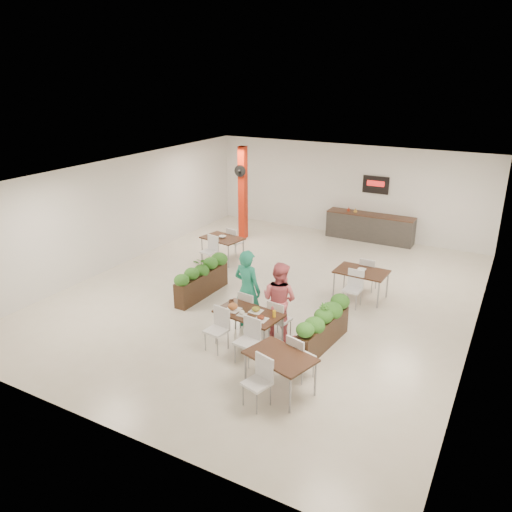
{
  "coord_description": "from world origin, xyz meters",
  "views": [
    {
      "loc": [
        5.46,
        -10.75,
        5.55
      ],
      "look_at": [
        -0.27,
        -0.25,
        1.1
      ],
      "focal_mm": 35.0,
      "sensor_mm": 36.0,
      "label": 1
    }
  ],
  "objects": [
    {
      "name": "side_table_c",
      "position": [
        2.12,
        -3.72,
        0.63
      ],
      "size": [
        1.39,
        1.67,
        0.92
      ],
      "rotation": [
        0.0,
        0.0,
        -0.28
      ],
      "color": "#301E10",
      "rests_on": "ground"
    },
    {
      "name": "side_table_a",
      "position": [
        -2.41,
        1.51,
        0.63
      ],
      "size": [
        1.35,
        1.67,
        0.92
      ],
      "rotation": [
        0.0,
        0.0,
        -0.18
      ],
      "color": "#301E10",
      "rests_on": "ground"
    },
    {
      "name": "side_table_b",
      "position": [
        2.17,
        0.92,
        0.64
      ],
      "size": [
        1.33,
        1.64,
        0.92
      ],
      "rotation": [
        0.0,
        0.0,
        -0.04
      ],
      "color": "#301E10",
      "rests_on": "ground"
    },
    {
      "name": "diner_woman",
      "position": [
        1.19,
        -1.86,
        0.87
      ],
      "size": [
        0.92,
        0.76,
        1.74
      ],
      "primitive_type": "imported",
      "rotation": [
        0.0,
        0.0,
        3.01
      ],
      "color": "#E36570",
      "rests_on": "ground"
    },
    {
      "name": "planter_left",
      "position": [
        -1.5,
        -0.95,
        0.52
      ],
      "size": [
        0.45,
        2.04,
        1.07
      ],
      "rotation": [
        0.0,
        0.0,
        1.54
      ],
      "color": "black",
      "rests_on": "ground"
    },
    {
      "name": "room_shell",
      "position": [
        0.0,
        0.0,
        2.01
      ],
      "size": [
        10.1,
        12.1,
        3.22
      ],
      "color": "white",
      "rests_on": "ground"
    },
    {
      "name": "red_column",
      "position": [
        -3.0,
        3.79,
        1.64
      ],
      "size": [
        0.4,
        0.41,
        3.2
      ],
      "color": "#AD200B",
      "rests_on": "ground"
    },
    {
      "name": "main_table",
      "position": [
        0.78,
        -2.51,
        0.64
      ],
      "size": [
        1.49,
        1.77,
        0.92
      ],
      "rotation": [
        0.0,
        0.0,
        -0.13
      ],
      "color": "#301E10",
      "rests_on": "ground"
    },
    {
      "name": "diner_man",
      "position": [
        0.39,
        -1.86,
        0.94
      ],
      "size": [
        0.74,
        0.53,
        1.88
      ],
      "primitive_type": "imported",
      "rotation": [
        0.0,
        0.0,
        3.01
      ],
      "color": "#229675",
      "rests_on": "ground"
    },
    {
      "name": "ground",
      "position": [
        0.0,
        0.0,
        0.0
      ],
      "size": [
        12.0,
        12.0,
        0.0
      ],
      "primitive_type": "plane",
      "color": "beige",
      "rests_on": "ground"
    },
    {
      "name": "service_counter",
      "position": [
        1.0,
        5.65,
        0.49
      ],
      "size": [
        3.0,
        0.64,
        2.2
      ],
      "color": "#302D2A",
      "rests_on": "ground"
    },
    {
      "name": "planter_right",
      "position": [
        2.23,
        -1.89,
        0.5
      ],
      "size": [
        0.56,
        1.96,
        1.03
      ],
      "rotation": [
        0.0,
        0.0,
        1.47
      ],
      "color": "black",
      "rests_on": "ground"
    }
  ]
}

